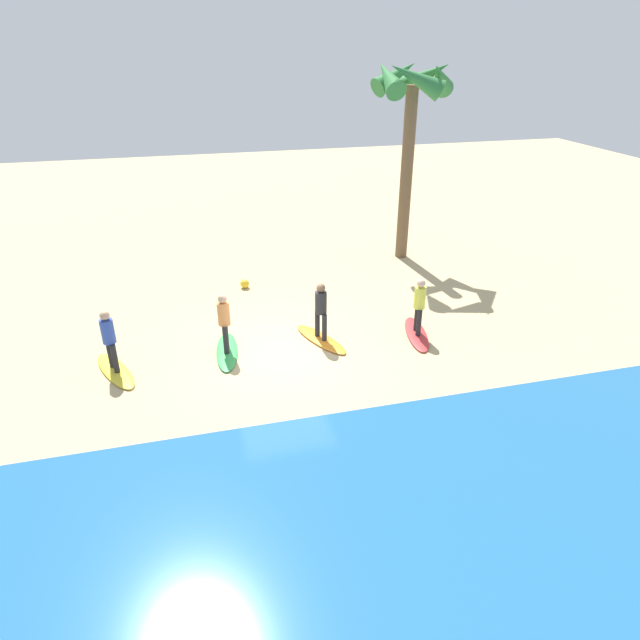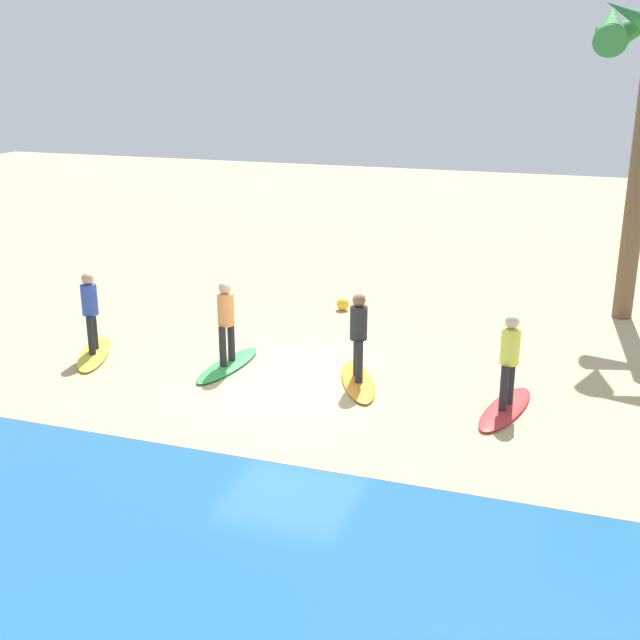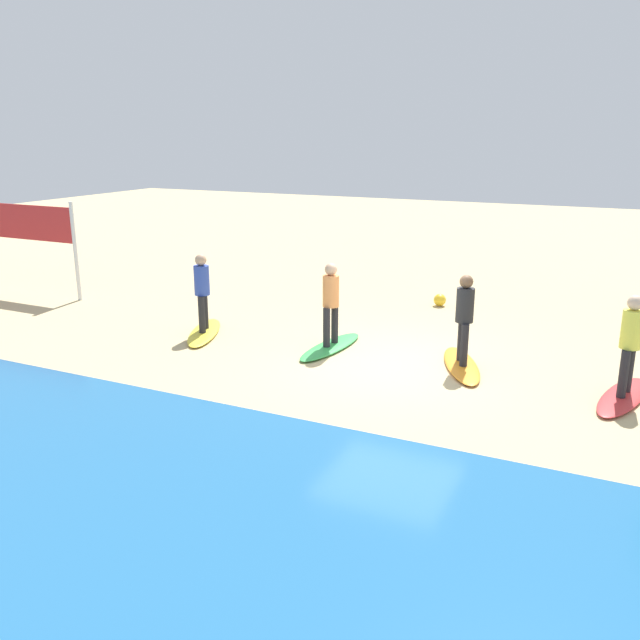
{
  "view_description": "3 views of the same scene",
  "coord_description": "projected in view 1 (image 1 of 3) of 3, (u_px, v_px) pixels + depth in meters",
  "views": [
    {
      "loc": [
        2.18,
        12.6,
        7.5
      ],
      "look_at": [
        -1.04,
        0.05,
        0.9
      ],
      "focal_mm": 30.82,
      "sensor_mm": 36.0,
      "label": 1
    },
    {
      "loc": [
        -4.89,
        12.79,
        5.75
      ],
      "look_at": [
        -0.41,
        -0.52,
        1.12
      ],
      "focal_mm": 44.95,
      "sensor_mm": 36.0,
      "label": 2
    },
    {
      "loc": [
        -3.79,
        11.11,
        4.17
      ],
      "look_at": [
        1.17,
        0.66,
        0.89
      ],
      "focal_mm": 37.49,
      "sensor_mm": 36.0,
      "label": 3
    }
  ],
  "objects": [
    {
      "name": "ground_plane",
      "position": [
        282.0,
        353.0,
        14.76
      ],
      "size": [
        60.0,
        60.0,
        0.0
      ],
      "primitive_type": "plane",
      "color": "tan"
    },
    {
      "name": "surfboard_orange",
      "position": [
        321.0,
        339.0,
        15.36
      ],
      "size": [
        1.34,
        2.15,
        0.09
      ],
      "primitive_type": "ellipsoid",
      "rotation": [
        0.0,
        0.0,
        1.97
      ],
      "color": "orange",
      "rests_on": "ground"
    },
    {
      "name": "surfboard_yellow",
      "position": [
        116.0,
        371.0,
        13.9
      ],
      "size": [
        1.36,
        2.15,
        0.09
      ],
      "primitive_type": "ellipsoid",
      "rotation": [
        0.0,
        0.0,
        1.98
      ],
      "color": "yellow",
      "rests_on": "ground"
    },
    {
      "name": "beach_ball",
      "position": [
        245.0,
        284.0,
        18.6
      ],
      "size": [
        0.3,
        0.3,
        0.3
      ],
      "primitive_type": "sphere",
      "color": "yellow",
      "rests_on": "ground"
    },
    {
      "name": "surfboard_green",
      "position": [
        227.0,
        351.0,
        14.76
      ],
      "size": [
        0.77,
        2.15,
        0.09
      ],
      "primitive_type": "ellipsoid",
      "rotation": [
        0.0,
        0.0,
        1.47
      ],
      "color": "green",
      "rests_on": "ground"
    },
    {
      "name": "palm_tree",
      "position": [
        412.0,
        99.0,
        18.82
      ],
      "size": [
        2.88,
        3.03,
        7.12
      ],
      "color": "brown",
      "rests_on": "ground"
    },
    {
      "name": "surfer_yellow",
      "position": [
        109.0,
        336.0,
        13.45
      ],
      "size": [
        0.32,
        0.43,
        1.64
      ],
      "color": "#232328",
      "rests_on": "surfboard_yellow"
    },
    {
      "name": "surfer_orange",
      "position": [
        321.0,
        307.0,
        14.91
      ],
      "size": [
        0.32,
        0.43,
        1.64
      ],
      "color": "#232328",
      "rests_on": "surfboard_orange"
    },
    {
      "name": "surfer_red",
      "position": [
        419.0,
        302.0,
        15.19
      ],
      "size": [
        0.32,
        0.45,
        1.64
      ],
      "color": "#232328",
      "rests_on": "surfboard_red"
    },
    {
      "name": "surfboard_red",
      "position": [
        417.0,
        334.0,
        15.65
      ],
      "size": [
        1.01,
        2.17,
        0.09
      ],
      "primitive_type": "ellipsoid",
      "rotation": [
        0.0,
        0.0,
        1.35
      ],
      "color": "red",
      "rests_on": "ground"
    },
    {
      "name": "surfer_green",
      "position": [
        224.0,
        319.0,
        14.3
      ],
      "size": [
        0.32,
        0.46,
        1.64
      ],
      "color": "#232328",
      "rests_on": "surfboard_green"
    }
  ]
}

